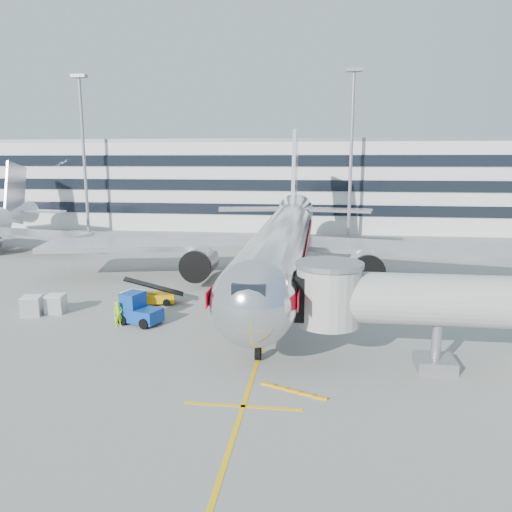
# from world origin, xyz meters

# --- Properties ---
(ground) EXTENTS (180.00, 180.00, 0.00)m
(ground) POSITION_xyz_m (0.00, 0.00, 0.00)
(ground) COLOR gray
(ground) RESTS_ON ground
(lead_in_line) EXTENTS (0.25, 70.00, 0.01)m
(lead_in_line) POSITION_xyz_m (0.00, 10.00, 0.01)
(lead_in_line) COLOR #F5B60C
(lead_in_line) RESTS_ON ground
(stop_bar) EXTENTS (6.00, 0.25, 0.01)m
(stop_bar) POSITION_xyz_m (0.00, -14.00, 0.01)
(stop_bar) COLOR #F5B60C
(stop_bar) RESTS_ON ground
(main_jet) EXTENTS (50.95, 48.70, 16.06)m
(main_jet) POSITION_xyz_m (0.00, 11.72, 4.23)
(main_jet) COLOR silver
(main_jet) RESTS_ON ground
(jet_bridge) EXTENTS (17.80, 4.50, 7.00)m
(jet_bridge) POSITION_xyz_m (12.18, -8.00, 3.87)
(jet_bridge) COLOR silver
(jet_bridge) RESTS_ON ground
(terminal) EXTENTS (150.00, 24.25, 15.60)m
(terminal) POSITION_xyz_m (0.00, 57.95, 7.80)
(terminal) COLOR silver
(terminal) RESTS_ON ground
(light_mast_west) EXTENTS (2.40, 1.20, 25.45)m
(light_mast_west) POSITION_xyz_m (-35.00, 42.00, 14.88)
(light_mast_west) COLOR gray
(light_mast_west) RESTS_ON ground
(light_mast_centre) EXTENTS (2.40, 1.20, 25.45)m
(light_mast_centre) POSITION_xyz_m (8.00, 42.00, 14.88)
(light_mast_centre) COLOR gray
(light_mast_centre) RESTS_ON ground
(belt_loader) EXTENTS (5.06, 2.81, 2.36)m
(belt_loader) POSITION_xyz_m (-10.90, 2.69, 0.67)
(belt_loader) COLOR #DA9809
(belt_loader) RESTS_ON ground
(baggage_tug) EXTENTS (3.52, 2.78, 2.34)m
(baggage_tug) POSITION_xyz_m (-9.81, -2.25, 1.02)
(baggage_tug) COLOR navy
(baggage_tug) RESTS_ON ground
(cargo_container_left) EXTENTS (1.77, 1.77, 1.54)m
(cargo_container_left) POSITION_xyz_m (-18.85, -1.43, 0.78)
(cargo_container_left) COLOR silver
(cargo_container_left) RESTS_ON ground
(cargo_container_right) EXTENTS (1.55, 1.55, 1.49)m
(cargo_container_right) POSITION_xyz_m (-17.33, -0.55, 0.75)
(cargo_container_right) COLOR silver
(cargo_container_right) RESTS_ON ground
(cargo_container_front) EXTENTS (1.89, 1.89, 1.59)m
(cargo_container_front) POSITION_xyz_m (-11.41, 0.96, 0.80)
(cargo_container_front) COLOR silver
(cargo_container_front) RESTS_ON ground
(ramp_worker) EXTENTS (0.79, 0.80, 1.87)m
(ramp_worker) POSITION_xyz_m (-11.01, -3.11, 0.93)
(ramp_worker) COLOR #98FE1A
(ramp_worker) RESTS_ON ground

